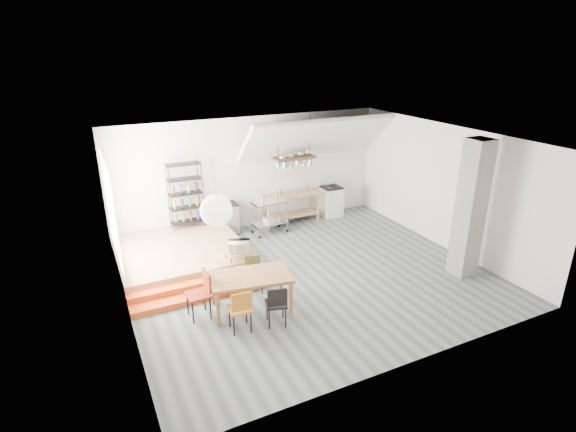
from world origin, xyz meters
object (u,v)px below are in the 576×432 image
stove (331,201)px  rolling_cart (269,212)px  mini_fridge (228,218)px  dining_table (251,279)px

stove → rolling_cart: 2.34m
stove → mini_fridge: size_ratio=1.33×
mini_fridge → rolling_cart: bearing=-25.1°
stove → dining_table: 5.76m
stove → mini_fridge: bearing=179.3°
stove → rolling_cart: (-2.29, -0.46, 0.14)m
dining_table → rolling_cart: 3.96m
stove → rolling_cart: bearing=-168.7°
dining_table → rolling_cart: (1.92, 3.46, -0.06)m
stove → rolling_cart: stove is taller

